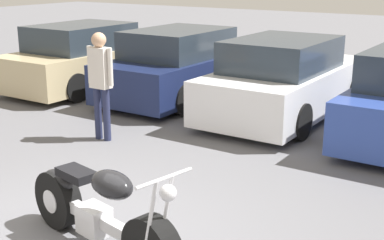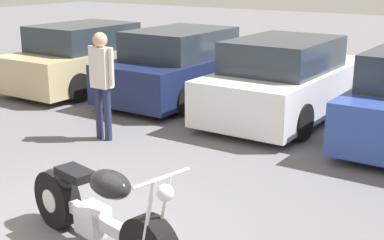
# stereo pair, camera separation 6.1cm
# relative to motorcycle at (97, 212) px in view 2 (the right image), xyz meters

# --- Properties ---
(ground_plane) EXTENTS (60.00, 60.00, 0.00)m
(ground_plane) POSITION_rel_motorcycle_xyz_m (-0.36, 0.00, -0.42)
(ground_plane) COLOR slate
(motorcycle) EXTENTS (2.21, 0.86, 1.09)m
(motorcycle) POSITION_rel_motorcycle_xyz_m (0.00, 0.00, 0.00)
(motorcycle) COLOR black
(motorcycle) RESTS_ON ground_plane
(parked_car_champagne) EXTENTS (1.91, 4.35, 1.51)m
(parked_car_champagne) POSITION_rel_motorcycle_xyz_m (-5.57, 5.63, 0.27)
(parked_car_champagne) COLOR #C6B284
(parked_car_champagne) RESTS_ON ground_plane
(parked_car_navy) EXTENTS (1.91, 4.35, 1.51)m
(parked_car_navy) POSITION_rel_motorcycle_xyz_m (-3.08, 6.02, 0.27)
(parked_car_navy) COLOR #19234C
(parked_car_navy) RESTS_ON ground_plane
(parked_car_white) EXTENTS (1.91, 4.35, 1.51)m
(parked_car_white) POSITION_rel_motorcycle_xyz_m (-0.59, 5.82, 0.27)
(parked_car_white) COLOR white
(parked_car_white) RESTS_ON ground_plane
(person_standing) EXTENTS (0.52, 0.24, 1.78)m
(person_standing) POSITION_rel_motorcycle_xyz_m (-2.47, 2.74, 0.65)
(person_standing) COLOR #232847
(person_standing) RESTS_ON ground_plane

